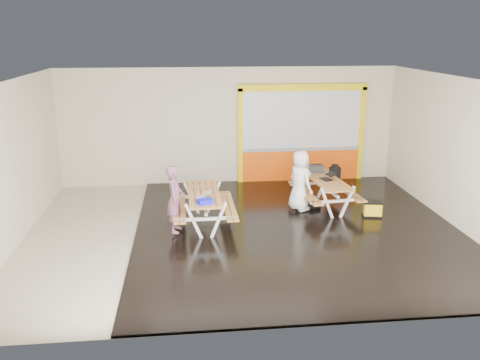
{
  "coord_description": "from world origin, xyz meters",
  "views": [
    {
      "loc": [
        -1.25,
        -10.78,
        4.49
      ],
      "look_at": [
        0.0,
        0.9,
        1.0
      ],
      "focal_mm": 37.54,
      "sensor_mm": 36.0,
      "label": 1
    }
  ],
  "objects": [
    {
      "name": "kiosk",
      "position": [
        2.2,
        3.93,
        1.44
      ],
      "size": [
        3.88,
        0.16,
        3.0
      ],
      "color": "#F55508",
      "rests_on": "room"
    },
    {
      "name": "fluke_bag",
      "position": [
        3.28,
        0.55,
        0.24
      ],
      "size": [
        0.49,
        0.36,
        0.39
      ],
      "color": "black",
      "rests_on": "deck"
    },
    {
      "name": "picnic_table_left",
      "position": [
        -0.9,
        0.46,
        0.65
      ],
      "size": [
        1.47,
        2.14,
        0.85
      ],
      "color": "#B0773B",
      "rests_on": "deck"
    },
    {
      "name": "picnic_table_right",
      "position": [
        2.29,
        1.35,
        0.63
      ],
      "size": [
        1.61,
        2.19,
        0.82
      ],
      "color": "#B0773B",
      "rests_on": "deck"
    },
    {
      "name": "person_right",
      "position": [
        1.56,
        1.18,
        0.85
      ],
      "size": [
        0.78,
        0.9,
        1.55
      ],
      "primitive_type": "imported",
      "rotation": [
        0.0,
        0.0,
        2.03
      ],
      "color": "white",
      "rests_on": "deck"
    },
    {
      "name": "laptop_left",
      "position": [
        -0.92,
        0.12,
        0.89
      ],
      "size": [
        0.41,
        0.38,
        0.15
      ],
      "color": "silver",
      "rests_on": "picnic_table_left"
    },
    {
      "name": "backpack",
      "position": [
        2.73,
        2.04,
        0.74
      ],
      "size": [
        0.34,
        0.26,
        0.52
      ],
      "color": "black",
      "rests_on": "picnic_table_right"
    },
    {
      "name": "dark_case",
      "position": [
        1.94,
        1.41,
        0.13
      ],
      "size": [
        0.47,
        0.4,
        0.15
      ],
      "primitive_type": "cube",
      "rotation": [
        0.0,
        0.0,
        0.28
      ],
      "color": "black",
      "rests_on": "deck"
    },
    {
      "name": "person_left",
      "position": [
        -1.57,
        -0.02,
        0.88
      ],
      "size": [
        0.44,
        0.61,
        1.56
      ],
      "primitive_type": "imported",
      "rotation": [
        0.0,
        0.0,
        1.45
      ],
      "color": "#764A60",
      "rests_on": "deck"
    },
    {
      "name": "room",
      "position": [
        0.0,
        0.0,
        1.75
      ],
      "size": [
        10.02,
        8.02,
        3.52
      ],
      "color": "#BDB3A0",
      "rests_on": "ground"
    },
    {
      "name": "blue_pouch",
      "position": [
        -0.91,
        -0.3,
        0.89
      ],
      "size": [
        0.39,
        0.33,
        0.1
      ],
      "primitive_type": "cube",
      "rotation": [
        0.0,
        0.0,
        0.33
      ],
      "color": "#1215D9",
      "rests_on": "picnic_table_left"
    },
    {
      "name": "toolbox",
      "position": [
        2.19,
        2.03,
        0.91
      ],
      "size": [
        0.42,
        0.23,
        0.24
      ],
      "color": "black",
      "rests_on": "picnic_table_right"
    },
    {
      "name": "deck",
      "position": [
        1.25,
        0.0,
        0.03
      ],
      "size": [
        7.5,
        7.98,
        0.05
      ],
      "primitive_type": "cube",
      "color": "black",
      "rests_on": "room"
    },
    {
      "name": "laptop_right",
      "position": [
        2.33,
        1.33,
        0.87
      ],
      "size": [
        0.44,
        0.41,
        0.16
      ],
      "color": "black",
      "rests_on": "picnic_table_right"
    }
  ]
}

